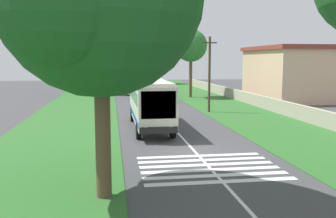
{
  "coord_description": "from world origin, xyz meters",
  "views": [
    {
      "loc": [
        -20.96,
        4.66,
        5.21
      ],
      "look_at": [
        6.73,
        0.54,
        1.6
      ],
      "focal_mm": 40.52,
      "sensor_mm": 36.0,
      "label": 1
    }
  ],
  "objects_px": {
    "trailing_car_2": "(148,87)",
    "roadside_tree_left_0": "(104,49)",
    "roadside_tree_left_1": "(102,39)",
    "coach_bus": "(150,101)",
    "roadside_tree_right_1": "(190,47)",
    "roadside_building": "(291,73)",
    "roadside_tree_right_0": "(157,59)",
    "trailing_car_0": "(159,95)",
    "trailing_car_1": "(132,90)",
    "utility_pole": "(209,73)"
  },
  "relations": [
    {
      "from": "roadside_building",
      "to": "trailing_car_0",
      "type": "bearing_deg",
      "value": 83.49
    },
    {
      "from": "trailing_car_2",
      "to": "roadside_building",
      "type": "bearing_deg",
      "value": -136.69
    },
    {
      "from": "coach_bus",
      "to": "trailing_car_2",
      "type": "bearing_deg",
      "value": -5.36
    },
    {
      "from": "trailing_car_0",
      "to": "roadside_tree_left_1",
      "type": "bearing_deg",
      "value": 32.36
    },
    {
      "from": "roadside_tree_right_0",
      "to": "roadside_tree_left_0",
      "type": "bearing_deg",
      "value": 90.5
    },
    {
      "from": "roadside_tree_left_1",
      "to": "trailing_car_2",
      "type": "bearing_deg",
      "value": -60.58
    },
    {
      "from": "coach_bus",
      "to": "utility_pole",
      "type": "height_order",
      "value": "utility_pole"
    },
    {
      "from": "coach_bus",
      "to": "trailing_car_0",
      "type": "xyz_separation_m",
      "value": [
        20.54,
        -3.3,
        -1.48
      ]
    },
    {
      "from": "roadside_tree_left_0",
      "to": "roadside_tree_right_1",
      "type": "xyz_separation_m",
      "value": [
        -31.12,
        -12.3,
        -0.55
      ]
    },
    {
      "from": "utility_pole",
      "to": "trailing_car_0",
      "type": "bearing_deg",
      "value": 15.71
    },
    {
      "from": "roadside_tree_right_0",
      "to": "roadside_building",
      "type": "height_order",
      "value": "roadside_tree_right_0"
    },
    {
      "from": "coach_bus",
      "to": "roadside_tree_left_0",
      "type": "height_order",
      "value": "roadside_tree_left_0"
    },
    {
      "from": "trailing_car_0",
      "to": "roadside_tree_right_0",
      "type": "relative_size",
      "value": 0.51
    },
    {
      "from": "trailing_car_2",
      "to": "utility_pole",
      "type": "bearing_deg",
      "value": -173.33
    },
    {
      "from": "roadside_tree_left_1",
      "to": "roadside_building",
      "type": "distance_m",
      "value": 28.85
    },
    {
      "from": "trailing_car_2",
      "to": "coach_bus",
      "type": "bearing_deg",
      "value": 174.64
    },
    {
      "from": "roadside_tree_left_1",
      "to": "roadside_building",
      "type": "bearing_deg",
      "value": -119.18
    },
    {
      "from": "trailing_car_1",
      "to": "utility_pole",
      "type": "bearing_deg",
      "value": -162.54
    },
    {
      "from": "roadside_tree_left_1",
      "to": "roadside_building",
      "type": "height_order",
      "value": "roadside_tree_left_1"
    },
    {
      "from": "roadside_tree_right_0",
      "to": "utility_pole",
      "type": "bearing_deg",
      "value": 179.58
    },
    {
      "from": "coach_bus",
      "to": "roadside_tree_right_0",
      "type": "distance_m",
      "value": 55.14
    },
    {
      "from": "utility_pole",
      "to": "roadside_building",
      "type": "height_order",
      "value": "utility_pole"
    },
    {
      "from": "roadside_tree_left_1",
      "to": "roadside_tree_right_1",
      "type": "bearing_deg",
      "value": -126.68
    },
    {
      "from": "trailing_car_1",
      "to": "roadside_tree_left_1",
      "type": "distance_m",
      "value": 9.56
    },
    {
      "from": "roadside_tree_left_0",
      "to": "roadside_building",
      "type": "xyz_separation_m",
      "value": [
        -35.91,
        -24.94,
        -4.09
      ]
    },
    {
      "from": "roadside_tree_right_0",
      "to": "roadside_tree_left_1",
      "type": "bearing_deg",
      "value": 152.85
    },
    {
      "from": "trailing_car_0",
      "to": "roadside_tree_right_1",
      "type": "bearing_deg",
      "value": -58.79
    },
    {
      "from": "coach_bus",
      "to": "roadside_building",
      "type": "height_order",
      "value": "roadside_building"
    },
    {
      "from": "roadside_tree_left_0",
      "to": "roadside_building",
      "type": "bearing_deg",
      "value": -145.22
    },
    {
      "from": "utility_pole",
      "to": "roadside_tree_right_0",
      "type": "bearing_deg",
      "value": -0.42
    },
    {
      "from": "trailing_car_2",
      "to": "roadside_tree_left_0",
      "type": "height_order",
      "value": "roadside_tree_left_0"
    },
    {
      "from": "trailing_car_2",
      "to": "utility_pole",
      "type": "height_order",
      "value": "utility_pole"
    },
    {
      "from": "roadside_tree_right_1",
      "to": "utility_pole",
      "type": "height_order",
      "value": "roadside_tree_right_1"
    },
    {
      "from": "roadside_tree_left_0",
      "to": "utility_pole",
      "type": "relative_size",
      "value": 1.34
    },
    {
      "from": "trailing_car_0",
      "to": "roadside_tree_right_1",
      "type": "xyz_separation_m",
      "value": [
        2.81,
        -4.64,
        6.41
      ]
    },
    {
      "from": "coach_bus",
      "to": "trailing_car_1",
      "type": "relative_size",
      "value": 2.6
    },
    {
      "from": "coach_bus",
      "to": "trailing_car_0",
      "type": "height_order",
      "value": "coach_bus"
    },
    {
      "from": "trailing_car_1",
      "to": "roadside_tree_right_1",
      "type": "distance_m",
      "value": 11.66
    },
    {
      "from": "coach_bus",
      "to": "roadside_building",
      "type": "xyz_separation_m",
      "value": [
        18.56,
        -20.58,
        1.39
      ]
    },
    {
      "from": "coach_bus",
      "to": "roadside_building",
      "type": "relative_size",
      "value": 0.8
    },
    {
      "from": "roadside_tree_right_0",
      "to": "roadside_tree_right_1",
      "type": "relative_size",
      "value": 0.89
    },
    {
      "from": "trailing_car_2",
      "to": "roadside_tree_left_1",
      "type": "distance_m",
      "value": 11.8
    },
    {
      "from": "trailing_car_1",
      "to": "roadside_tree_left_0",
      "type": "distance_m",
      "value": 26.6
    },
    {
      "from": "roadside_tree_left_0",
      "to": "roadside_tree_right_0",
      "type": "relative_size",
      "value": 1.19
    },
    {
      "from": "trailing_car_0",
      "to": "utility_pole",
      "type": "distance_m",
      "value": 13.31
    },
    {
      "from": "trailing_car_2",
      "to": "utility_pole",
      "type": "xyz_separation_m",
      "value": [
        -28.63,
        -3.35,
        3.26
      ]
    },
    {
      "from": "trailing_car_0",
      "to": "roadside_tree_right_1",
      "type": "distance_m",
      "value": 8.4
    },
    {
      "from": "roadside_tree_left_1",
      "to": "roadside_tree_right_0",
      "type": "height_order",
      "value": "roadside_tree_left_1"
    },
    {
      "from": "coach_bus",
      "to": "roadside_tree_right_1",
      "type": "height_order",
      "value": "roadside_tree_right_1"
    },
    {
      "from": "roadside_tree_right_0",
      "to": "roadside_building",
      "type": "xyz_separation_m",
      "value": [
        -36.01,
        -13.45,
        -2.02
      ]
    }
  ]
}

